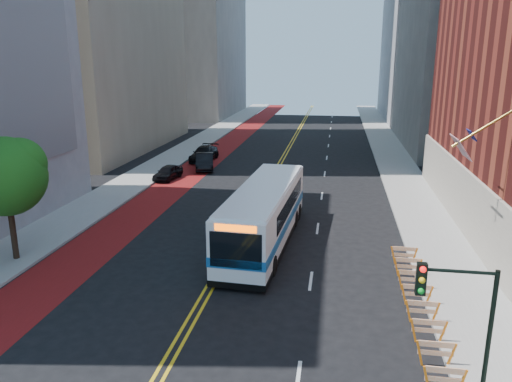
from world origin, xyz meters
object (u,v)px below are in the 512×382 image
object	(u,v)px
street_tree	(7,173)
car_b	(205,161)
traffic_signal	(459,315)
car_a	(168,172)
car_c	(204,154)
transit_bus	(265,214)

from	to	relation	value
street_tree	car_b	size ratio (longest dim) A/B	1.39
traffic_signal	car_a	distance (m)	34.63
car_a	car_c	distance (m)	8.82
transit_bus	car_b	distance (m)	21.38
street_tree	car_c	size ratio (longest dim) A/B	1.26
car_b	traffic_signal	bearing A→B (deg)	-78.46
street_tree	transit_bus	world-z (taller)	street_tree
transit_bus	car_b	xyz separation A→B (m)	(-8.85, 19.43, -1.09)
street_tree	transit_bus	xyz separation A→B (m)	(13.02, 4.65, -3.03)
traffic_signal	transit_bus	xyz separation A→B (m)	(-7.64, 14.20, -1.84)
street_tree	car_c	world-z (taller)	street_tree
traffic_signal	car_c	size ratio (longest dim) A/B	0.96
traffic_signal	transit_bus	bearing A→B (deg)	118.28
car_c	transit_bus	bearing A→B (deg)	-64.35
transit_bus	traffic_signal	bearing A→B (deg)	-58.42
car_b	car_c	world-z (taller)	car_b
traffic_signal	transit_bus	size ratio (longest dim) A/B	0.38
street_tree	car_c	xyz separation A→B (m)	(3.02, 28.17, -4.14)
car_b	street_tree	bearing A→B (deg)	-114.40
transit_bus	car_a	size ratio (longest dim) A/B	3.44
traffic_signal	car_c	xyz separation A→B (m)	(-17.64, 37.72, -2.95)
car_a	car_b	bearing A→B (deg)	72.85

